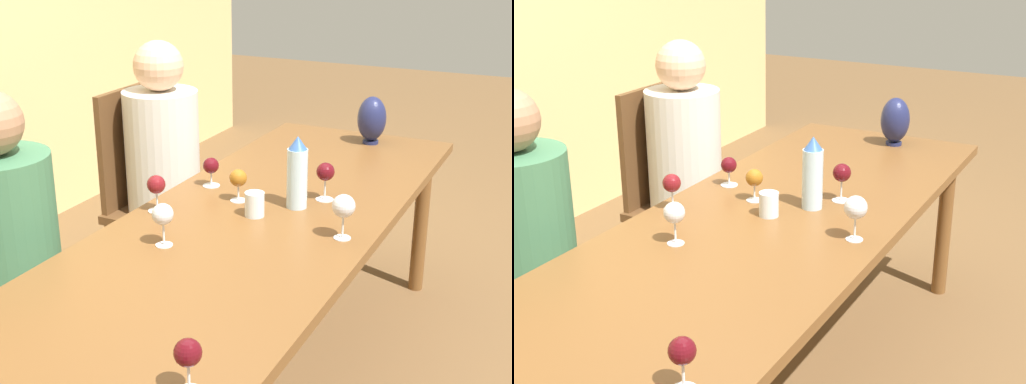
# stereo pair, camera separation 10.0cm
# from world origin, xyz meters

# --- Properties ---
(dining_table) EXTENTS (2.46, 0.87, 0.75)m
(dining_table) POSITION_xyz_m (0.00, 0.00, 0.68)
(dining_table) COLOR brown
(dining_table) RESTS_ON ground_plane
(water_bottle) EXTENTS (0.08, 0.08, 0.27)m
(water_bottle) POSITION_xyz_m (0.14, -0.08, 0.88)
(water_bottle) COLOR silver
(water_bottle) RESTS_ON dining_table
(water_tumbler) EXTENTS (0.07, 0.07, 0.09)m
(water_tumbler) POSITION_xyz_m (0.00, 0.02, 0.79)
(water_tumbler) COLOR silver
(water_tumbler) RESTS_ON dining_table
(vase) EXTENTS (0.13, 0.13, 0.23)m
(vase) POSITION_xyz_m (1.06, -0.08, 0.87)
(vase) COLOR #1E234C
(vase) RESTS_ON dining_table
(wine_glass_0) EXTENTS (0.07, 0.07, 0.12)m
(wine_glass_0) POSITION_xyz_m (0.21, 0.31, 0.83)
(wine_glass_0) COLOR silver
(wine_glass_0) RESTS_ON dining_table
(wine_glass_1) EXTENTS (0.08, 0.08, 0.15)m
(wine_glass_1) POSITION_xyz_m (-0.05, -0.33, 0.86)
(wine_glass_1) COLOR silver
(wine_glass_1) RESTS_ON dining_table
(wine_glass_3) EXTENTS (0.07, 0.07, 0.14)m
(wine_glass_3) POSITION_xyz_m (-0.99, -0.31, 0.85)
(wine_glass_3) COLOR silver
(wine_glass_3) RESTS_ON dining_table
(wine_glass_4) EXTENTS (0.07, 0.07, 0.14)m
(wine_glass_4) POSITION_xyz_m (-0.35, 0.17, 0.85)
(wine_glass_4) COLOR silver
(wine_glass_4) RESTS_ON dining_table
(wine_glass_5) EXTENTS (0.07, 0.07, 0.15)m
(wine_glass_5) POSITION_xyz_m (0.26, -0.15, 0.85)
(wine_glass_5) COLOR silver
(wine_glass_5) RESTS_ON dining_table
(wine_glass_6) EXTENTS (0.07, 0.07, 0.14)m
(wine_glass_6) POSITION_xyz_m (-0.11, 0.35, 0.85)
(wine_glass_6) COLOR silver
(wine_glass_6) RESTS_ON dining_table
(wine_glass_7) EXTENTS (0.07, 0.07, 0.12)m
(wine_glass_7) POSITION_xyz_m (0.11, 0.14, 0.84)
(wine_glass_7) COLOR silver
(wine_glass_7) RESTS_ON dining_table
(chair_far) EXTENTS (0.44, 0.44, 1.02)m
(chair_far) POSITION_xyz_m (0.50, 0.81, 0.54)
(chair_far) COLOR brown
(chair_far) RESTS_ON ground_plane
(person_near) EXTENTS (0.36, 0.36, 1.23)m
(person_near) POSITION_xyz_m (-0.48, 0.71, 0.66)
(person_near) COLOR #2D2D38
(person_near) RESTS_ON ground_plane
(person_far) EXTENTS (0.34, 0.34, 1.26)m
(person_far) POSITION_xyz_m (0.50, 0.71, 0.68)
(person_far) COLOR #2D2D38
(person_far) RESTS_ON ground_plane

